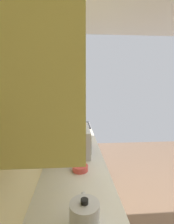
# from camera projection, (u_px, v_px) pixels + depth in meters

# --- Properties ---
(wall_back) EXTENTS (3.97, 0.12, 2.73)m
(wall_back) POSITION_uv_depth(u_px,v_px,m) (38.00, 119.00, 1.63)
(wall_back) COLOR beige
(wall_back) RESTS_ON ground_plane
(upper_cabinets) EXTENTS (1.74, 0.33, 0.66)m
(upper_cabinets) POSITION_uv_depth(u_px,v_px,m) (56.00, 71.00, 1.25)
(upper_cabinets) COLOR #CAC86D
(oven_range) EXTENTS (0.59, 0.62, 1.10)m
(oven_range) POSITION_uv_depth(u_px,v_px,m) (75.00, 147.00, 3.32)
(oven_range) COLOR #B7BABF
(oven_range) RESTS_ON ground_plane
(microwave) EXTENTS (0.53, 0.39, 0.29)m
(microwave) POSITION_uv_depth(u_px,v_px,m) (73.00, 140.00, 1.94)
(microwave) COLOR #B7BABF
(microwave) RESTS_ON counter_run
(bowl) EXTENTS (0.14, 0.14, 0.05)m
(bowl) POSITION_uv_depth(u_px,v_px,m) (80.00, 168.00, 1.52)
(bowl) COLOR #D84C47
(bowl) RESTS_ON counter_run
(kettle) EXTENTS (0.22, 0.16, 0.19)m
(kettle) POSITION_uv_depth(u_px,v_px,m) (85.00, 217.00, 0.88)
(kettle) COLOR #B7BABF
(kettle) RESTS_ON counter_run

